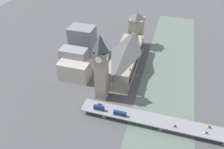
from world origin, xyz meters
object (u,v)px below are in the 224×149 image
parliament_hall (126,58)px  double_decker_bus_lead (120,113)px  road_bridge (162,122)px  car_southbound_lead (100,105)px  victoria_tower (136,30)px  car_southbound_tail (175,126)px  car_southbound_mid (206,133)px  clock_tower (101,67)px  double_decker_bus_mid (99,108)px  car_northbound_tail (209,127)px

parliament_hall → double_decker_bus_lead: (-13.49, 79.02, -6.32)m
double_decker_bus_lead → road_bridge: bearing=-174.0°
parliament_hall → car_southbound_lead: (8.04, 72.10, -8.22)m
double_decker_bus_lead → car_southbound_lead: size_ratio=2.80×
parliament_hall → victoria_tower: 57.75m
car_southbound_tail → car_southbound_mid: bearing=-179.5°
victoria_tower → car_southbound_lead: victoria_tower is taller
double_decker_bus_lead → car_southbound_lead: 22.69m
parliament_hall → car_southbound_mid: bearing=138.3°
clock_tower → car_southbound_lead: (-3.77, 18.39, -30.90)m
double_decker_bus_mid → car_southbound_tail: double_decker_bus_mid is taller
road_bridge → double_decker_bus_mid: (57.63, 2.96, 3.98)m
double_decker_bus_lead → car_southbound_lead: bearing=-17.8°
car_northbound_tail → car_southbound_lead: bearing=0.5°
double_decker_bus_mid → car_southbound_lead: size_ratio=2.38×
victoria_tower → car_southbound_tail: 150.04m
parliament_hall → car_southbound_mid: 117.85m
car_northbound_tail → car_southbound_mid: car_northbound_tail is taller
double_decker_bus_lead → car_southbound_lead: double_decker_bus_lead is taller
road_bridge → car_southbound_tail: (-11.27, 3.30, 1.89)m
car_northbound_tail → car_southbound_lead: (98.54, 0.89, -0.03)m
victoria_tower → car_southbound_mid: size_ratio=11.63×
parliament_hall → double_decker_bus_mid: parliament_hall is taller
car_northbound_tail → car_southbound_lead: 98.54m
victoria_tower → car_southbound_tail: bearing=114.7°
victoria_tower → car_southbound_mid: (-87.90, 135.18, -17.21)m
road_bridge → victoria_tower: bearing=-68.9°
double_decker_bus_mid → car_southbound_mid: double_decker_bus_mid is taller
parliament_hall → clock_tower: bearing=77.6°
parliament_hall → car_southbound_lead: parliament_hall is taller
double_decker_bus_lead → car_southbound_tail: 48.78m
clock_tower → victoria_tower: size_ratio=1.35×
road_bridge → car_southbound_lead: (59.00, -2.97, 1.87)m
parliament_hall → double_decker_bus_lead: size_ratio=7.37×
clock_tower → car_northbound_tail: size_ratio=17.85×
clock_tower → double_decker_bus_lead: bearing=135.0°
car_southbound_lead → car_southbound_tail: car_southbound_tail is taller
clock_tower → car_southbound_mid: clock_tower is taller
car_southbound_lead → car_southbound_tail: 70.55m
car_southbound_tail → clock_tower: bearing=-18.4°
road_bridge → car_northbound_tail: car_northbound_tail is taller
road_bridge → car_southbound_mid: 37.06m
road_bridge → double_decker_bus_mid: 57.85m
car_southbound_mid → car_southbound_tail: 25.61m
road_bridge → double_decker_bus_lead: (37.48, 3.95, 3.77)m
clock_tower → road_bridge: clock_tower is taller
parliament_hall → victoria_tower: (0.06, -57.04, 8.99)m
double_decker_bus_lead → car_northbound_tail: size_ratio=3.00×
double_decker_bus_lead → double_decker_bus_mid: 20.19m
road_bridge → car_southbound_tail: size_ratio=33.86×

